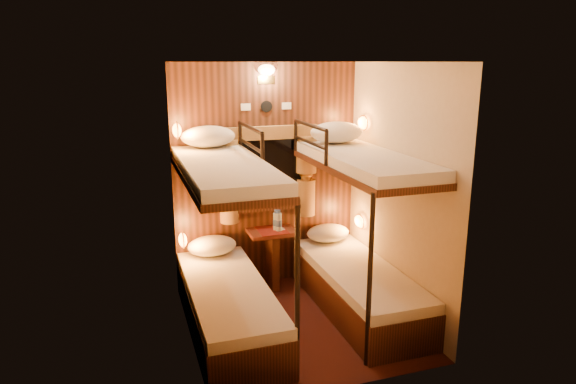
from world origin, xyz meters
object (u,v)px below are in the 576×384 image
object	(u,v)px
bunk_right	(359,257)
bottle_right	(279,222)
table	(272,251)
bottle_left	(276,221)
bunk_left	(227,274)

from	to	relation	value
bunk_right	bottle_right	world-z (taller)	bunk_right
bunk_right	table	xyz separation A→B (m)	(-0.65, 0.78, -0.14)
bottle_right	table	bearing A→B (deg)	144.90
bunk_right	bottle_left	distance (m)	1.00
bottle_right	bunk_right	bearing A→B (deg)	-51.57
bunk_left	bunk_right	bearing A→B (deg)	0.00
bunk_right	bottle_left	size ratio (longest dim) A/B	8.57
bottle_left	bunk_right	bearing A→B (deg)	-52.39
bunk_right	table	world-z (taller)	bunk_right
bunk_left	bunk_right	world-z (taller)	same
bottle_left	bottle_right	world-z (taller)	bottle_right
bunk_left	bottle_right	bearing A→B (deg)	46.00
bunk_left	table	size ratio (longest dim) A/B	2.90
bottle_left	table	bearing A→B (deg)	-178.63
bunk_right	bottle_left	world-z (taller)	bunk_right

